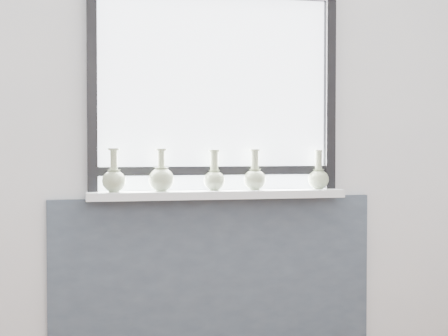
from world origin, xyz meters
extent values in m
cube|color=silver|center=(0.00, 1.81, 1.30)|extent=(3.60, 0.02, 2.60)
cube|color=#435060|center=(0.00, 1.78, 0.43)|extent=(1.70, 0.03, 0.86)
cube|color=silver|center=(0.00, 1.71, 0.88)|extent=(1.32, 0.18, 0.04)
cube|color=black|center=(-0.62, 1.76, 1.43)|extent=(0.05, 0.06, 1.05)
cube|color=black|center=(0.62, 1.76, 1.43)|extent=(0.05, 0.06, 1.05)
cube|color=black|center=(0.00, 1.76, 1.00)|extent=(1.20, 0.05, 0.04)
cube|color=white|center=(0.00, 1.79, 1.40)|extent=(1.20, 0.01, 1.00)
cylinder|color=#9DAC84|center=(-0.52, 1.69, 0.90)|extent=(0.05, 0.05, 0.01)
ellipsoid|color=#9DAC84|center=(-0.52, 1.69, 0.95)|extent=(0.12, 0.12, 0.11)
cone|color=#9DAC84|center=(-0.52, 1.69, 1.00)|extent=(0.06, 0.06, 0.03)
cylinder|color=#9DAC84|center=(-0.52, 1.69, 1.05)|extent=(0.04, 0.04, 0.11)
cylinder|color=#9DAC84|center=(-0.52, 1.69, 1.11)|extent=(0.06, 0.06, 0.01)
cylinder|color=#9DAC84|center=(-0.29, 1.71, 0.90)|extent=(0.06, 0.06, 0.01)
ellipsoid|color=#9DAC84|center=(-0.29, 1.71, 0.96)|extent=(0.13, 0.13, 0.12)
cone|color=#9DAC84|center=(-0.29, 1.71, 1.01)|extent=(0.07, 0.07, 0.03)
cylinder|color=#9DAC84|center=(-0.29, 1.71, 1.05)|extent=(0.04, 0.04, 0.10)
cylinder|color=#9DAC84|center=(-0.29, 1.71, 1.11)|extent=(0.06, 0.06, 0.01)
cylinder|color=#9DAC84|center=(-0.01, 1.72, 0.90)|extent=(0.05, 0.05, 0.01)
ellipsoid|color=#9DAC84|center=(-0.01, 1.72, 0.95)|extent=(0.11, 0.11, 0.10)
cone|color=#9DAC84|center=(-0.01, 1.72, 0.99)|extent=(0.06, 0.06, 0.03)
cylinder|color=#9DAC84|center=(-0.01, 1.72, 1.04)|extent=(0.04, 0.04, 0.11)
cylinder|color=#9DAC84|center=(-0.01, 1.72, 1.10)|extent=(0.06, 0.06, 0.01)
cylinder|color=#9DAC84|center=(0.20, 1.71, 0.90)|extent=(0.05, 0.05, 0.01)
ellipsoid|color=#9DAC84|center=(0.20, 1.71, 0.95)|extent=(0.12, 0.12, 0.11)
cone|color=#9DAC84|center=(0.20, 1.71, 0.99)|extent=(0.06, 0.06, 0.03)
cylinder|color=#9DAC84|center=(0.20, 1.71, 1.05)|extent=(0.04, 0.04, 0.11)
cylinder|color=#9DAC84|center=(0.20, 1.71, 1.11)|extent=(0.05, 0.05, 0.01)
cylinder|color=#9DAC84|center=(0.55, 1.72, 0.90)|extent=(0.05, 0.05, 0.01)
ellipsoid|color=#9DAC84|center=(0.55, 1.72, 0.95)|extent=(0.11, 0.11, 0.10)
cone|color=#9DAC84|center=(0.55, 1.72, 0.99)|extent=(0.06, 0.06, 0.03)
cylinder|color=#9DAC84|center=(0.55, 1.72, 1.04)|extent=(0.04, 0.04, 0.11)
cylinder|color=#9DAC84|center=(0.55, 1.72, 1.10)|extent=(0.04, 0.04, 0.01)
camera|label=1|loc=(-0.72, -1.71, 1.12)|focal=55.00mm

